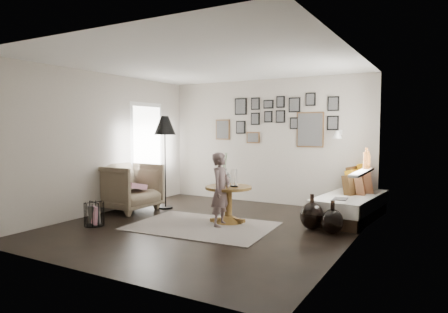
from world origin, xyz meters
The scene contains 23 objects.
ground centered at (0.00, 0.00, 0.00)m, with size 4.80×4.80×0.00m, color black.
wall_back centered at (0.00, 2.40, 1.30)m, with size 4.50×4.50×0.00m, color #AFA699.
wall_front centered at (0.00, -2.40, 1.30)m, with size 4.50×4.50×0.00m, color #AFA699.
wall_left centered at (-2.25, 0.00, 1.30)m, with size 4.80×4.80×0.00m, color #AFA699.
wall_right centered at (2.25, 0.00, 1.30)m, with size 4.80×4.80×0.00m, color #AFA699.
ceiling centered at (0.00, 0.00, 2.60)m, with size 4.80×4.80×0.00m, color white.
door_left centered at (-2.23, 1.20, 1.05)m, with size 0.00×2.14×2.14m.
window_right centered at (2.18, 1.34, 0.93)m, with size 0.15×1.32×1.30m.
gallery_wall centered at (0.29, 2.38, 1.74)m, with size 2.74×0.03×1.08m.
wall_sconce centered at (1.55, 2.13, 1.46)m, with size 0.18×0.36×0.16m.
rug centered at (-0.05, -0.04, 0.01)m, with size 2.23×1.56×0.01m, color beige.
pedestal_table centered at (0.18, 0.42, 0.28)m, with size 0.78×0.78×0.61m.
vase centered at (0.10, 0.44, 0.78)m, with size 0.22×0.22×0.56m.
candles centered at (0.29, 0.42, 0.75)m, with size 0.13×0.13×0.29m.
daybed centered at (1.92, 1.76, 0.30)m, with size 1.00×1.99×0.93m.
magazine_on_daybed centered at (1.87, 1.11, 0.44)m, with size 0.21×0.29×0.02m, color black.
armchair centered at (-1.94, 0.33, 0.45)m, with size 0.97×1.00×0.91m, color brown.
armchair_cushion centered at (-1.91, 0.38, 0.48)m, with size 0.41×0.41×0.10m, color silver.
floor_lamp centered at (-1.48, 0.86, 1.57)m, with size 0.42×0.42×1.82m.
magazine_basket centered at (-1.61, -0.85, 0.19)m, with size 0.38×0.38×0.38m.
demijohn_large centered at (1.54, 0.65, 0.21)m, with size 0.37×0.37×0.56m.
demijohn_small centered at (1.89, 0.53, 0.19)m, with size 0.33×0.33×0.51m.
child centered at (0.21, 0.12, 0.60)m, with size 0.43×0.29×1.19m, color brown.
Camera 1 is at (3.37, -5.36, 1.57)m, focal length 32.00 mm.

